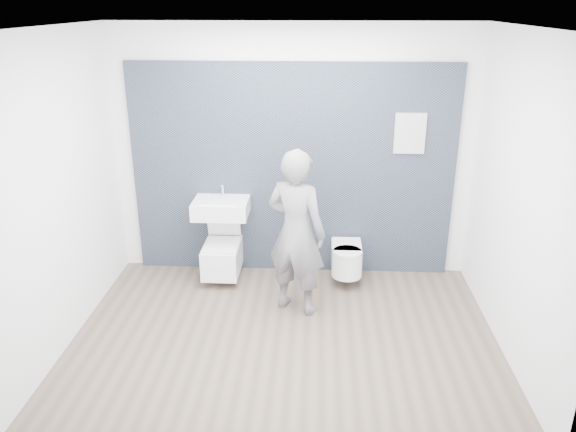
# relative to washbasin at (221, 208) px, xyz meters

# --- Properties ---
(ground) EXTENTS (4.00, 4.00, 0.00)m
(ground) POSITION_rel_washbasin_xyz_m (0.78, -1.21, -0.85)
(ground) COLOR brown
(ground) RESTS_ON ground
(room_shell) EXTENTS (4.00, 4.00, 4.00)m
(room_shell) POSITION_rel_washbasin_xyz_m (0.78, -1.21, 0.89)
(room_shell) COLOR silver
(room_shell) RESTS_ON ground
(tile_wall) EXTENTS (3.60, 0.06, 2.40)m
(tile_wall) POSITION_rel_washbasin_xyz_m (0.78, 0.26, -0.85)
(tile_wall) COLOR black
(tile_wall) RESTS_ON ground
(washbasin) EXTENTS (0.61, 0.45, 0.45)m
(washbasin) POSITION_rel_washbasin_xyz_m (0.00, 0.00, 0.00)
(washbasin) COLOR white
(washbasin) RESTS_ON ground
(toilet_square) EXTENTS (0.40, 0.58, 0.76)m
(toilet_square) POSITION_rel_washbasin_xyz_m (0.00, -0.06, -0.56)
(toilet_square) COLOR white
(toilet_square) RESTS_ON ground
(toilet_rounded) EXTENTS (0.34, 0.57, 0.31)m
(toilet_rounded) POSITION_rel_washbasin_xyz_m (1.41, -0.06, -0.56)
(toilet_rounded) COLOR white
(toilet_rounded) RESTS_ON ground
(info_placard) EXTENTS (0.33, 0.03, 0.44)m
(info_placard) POSITION_rel_washbasin_xyz_m (2.05, 0.21, -0.85)
(info_placard) COLOR white
(info_placard) RESTS_ON ground
(visitor) EXTENTS (0.73, 0.63, 1.70)m
(visitor) POSITION_rel_washbasin_xyz_m (0.86, -0.68, 0.00)
(visitor) COLOR slate
(visitor) RESTS_ON ground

